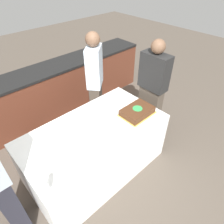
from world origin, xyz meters
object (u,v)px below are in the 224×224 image
wine_glass (45,185)px  person_cutting_cake (95,83)px  person_seated_right (152,91)px  cake (137,111)px  plate_stack (67,146)px

wine_glass → person_cutting_cake: bearing=37.1°
wine_glass → person_seated_right: size_ratio=0.13×
cake → person_cutting_cake: person_cutting_cake is taller
plate_stack → person_cutting_cake: 1.24m
person_cutting_cake → person_seated_right: (0.51, -0.71, -0.04)m
person_cutting_cake → cake: bearing=49.4°
person_cutting_cake → person_seated_right: person_cutting_cake is taller
cake → wine_glass: size_ratio=2.25×
cake → plate_stack: (-1.00, 0.14, -0.02)m
person_cutting_cake → plate_stack: bearing=-4.8°
cake → person_seated_right: 0.54m
wine_glass → cake: bearing=8.3°
wine_glass → person_cutting_cake: (1.42, 1.08, -0.04)m
cake → person_cutting_cake: bearing=90.0°
plate_stack → person_seated_right: size_ratio=0.13×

